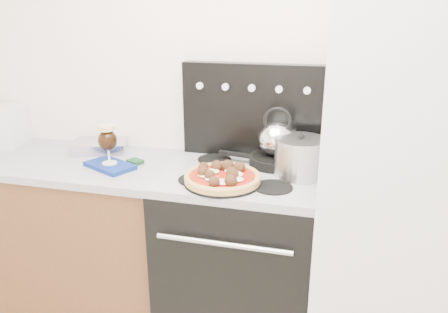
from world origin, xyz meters
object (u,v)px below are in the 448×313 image
(stove_body, at_px, (240,257))
(beer_glass, at_px, (108,144))
(oven_mitt, at_px, (110,166))
(skillet, at_px, (276,160))
(pizza, at_px, (222,176))
(pizza_pan, at_px, (222,182))
(base_cabinet, at_px, (60,231))
(tea_kettle, at_px, (277,136))
(fridge, at_px, (393,182))
(stock_pot, at_px, (300,158))

(stove_body, relative_size, beer_glass, 4.22)
(oven_mitt, height_order, skillet, skillet)
(pizza, bearing_deg, pizza_pan, 0.00)
(base_cabinet, distance_m, stove_body, 1.11)
(skillet, height_order, tea_kettle, tea_kettle)
(tea_kettle, bearing_deg, fridge, -35.45)
(stove_body, height_order, beer_glass, beer_glass)
(oven_mitt, height_order, beer_glass, beer_glass)
(fridge, height_order, oven_mitt, fridge)
(pizza, bearing_deg, base_cabinet, 170.25)
(pizza, height_order, skillet, pizza)
(stove_body, relative_size, pizza_pan, 2.46)
(skillet, height_order, stock_pot, stock_pot)
(oven_mitt, distance_m, tea_kettle, 0.88)
(base_cabinet, relative_size, pizza_pan, 4.05)
(base_cabinet, bearing_deg, pizza, -9.75)
(fridge, distance_m, pizza, 0.77)
(base_cabinet, bearing_deg, stove_body, -1.30)
(fridge, bearing_deg, base_cabinet, 178.41)
(base_cabinet, distance_m, pizza_pan, 1.18)
(stove_body, relative_size, stock_pot, 3.63)
(base_cabinet, relative_size, tea_kettle, 6.79)
(skillet, bearing_deg, stock_pot, -42.77)
(fridge, xyz_separation_m, pizza_pan, (-0.75, -0.13, -0.02))
(beer_glass, distance_m, stock_pot, 0.97)
(base_cabinet, distance_m, tea_kettle, 1.42)
(pizza, xyz_separation_m, skillet, (0.20, 0.31, -0.01))
(stove_body, xyz_separation_m, skillet, (0.15, 0.15, 0.50))
(beer_glass, distance_m, pizza_pan, 0.65)
(stove_body, distance_m, fridge, 0.87)
(stove_body, height_order, fridge, fridge)
(fridge, bearing_deg, skillet, 161.99)
(beer_glass, bearing_deg, stove_body, 4.28)
(beer_glass, bearing_deg, fridge, 1.10)
(beer_glass, xyz_separation_m, pizza, (0.63, -0.10, -0.07))
(skillet, bearing_deg, tea_kettle, 0.00)
(stove_body, height_order, tea_kettle, tea_kettle)
(beer_glass, distance_m, skillet, 0.87)
(pizza, distance_m, tea_kettle, 0.39)
(oven_mitt, bearing_deg, skillet, 13.81)
(tea_kettle, xyz_separation_m, stock_pot, (0.13, -0.12, -0.07))
(fridge, bearing_deg, pizza_pan, -170.20)
(fridge, xyz_separation_m, skillet, (-0.55, 0.18, -0.01))
(skillet, distance_m, stock_pot, 0.19)
(oven_mitt, relative_size, stock_pot, 1.09)
(beer_glass, xyz_separation_m, pizza_pan, (0.63, -0.10, -0.10))
(tea_kettle, bearing_deg, skillet, 0.00)
(base_cabinet, relative_size, stock_pot, 5.98)
(beer_glass, relative_size, stock_pot, 0.86)
(tea_kettle, bearing_deg, stove_body, -151.34)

